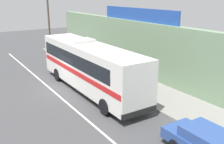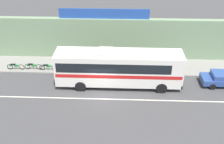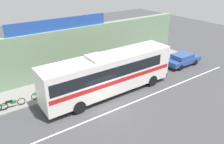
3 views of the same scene
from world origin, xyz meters
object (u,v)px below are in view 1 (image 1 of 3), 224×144
Objects in this scene: motorcycle_black at (75,59)px; pedestrian_far_right at (120,68)px; motorcycle_red at (62,53)px; motorcycle_blue at (87,64)px; pedestrian_by_curb at (152,78)px; motorcycle_purple at (69,56)px; utility_pole at (48,16)px; intercity_bus at (89,64)px.

pedestrian_far_right reaches higher than motorcycle_black.
motorcycle_black is at bearing 0.14° from motorcycle_red.
pedestrian_by_curb is (8.16, 1.05, 0.60)m from motorcycle_blue.
motorcycle_black is 1.68m from motorcycle_purple.
pedestrian_far_right is (8.50, 0.86, 0.54)m from motorcycle_purple.
motorcycle_purple is at bearing -174.82° from pedestrian_by_curb.
motorcycle_purple is 1.06× the size of pedestrian_by_curb.
utility_pole is 5.15m from motorcycle_red.
pedestrian_far_right is (10.36, 0.97, 0.54)m from motorcycle_red.
intercity_bus is 3.51m from pedestrian_far_right.
pedestrian_by_curb is 1.05× the size of pedestrian_far_right.
pedestrian_by_curb is at bearing 6.56° from motorcycle_black.
pedestrian_far_right is at bearing 10.28° from motorcycle_blue.
motorcycle_purple is at bearing -174.21° from pedestrian_far_right.
motorcycle_red is at bearing -176.53° from motorcycle_purple.
motorcycle_red is 5.98m from motorcycle_blue.
intercity_bus reaches higher than pedestrian_far_right.
motorcycle_purple is at bearing 165.22° from intercity_bus.
intercity_bus is 6.88× the size of pedestrian_by_curb.
intercity_bus is 4.76m from pedestrian_by_curb.
motorcycle_red is 1.86m from motorcycle_purple.
pedestrian_by_curb is at bearing 5.18° from motorcycle_purple.
motorcycle_black and motorcycle_blue have the same top height.
intercity_bus is at bearing -77.32° from pedestrian_far_right.
intercity_bus reaches higher than motorcycle_black.
pedestrian_far_right is (6.82, 0.97, 0.54)m from motorcycle_black.
pedestrian_by_curb is at bearing 7.32° from motorcycle_blue.
intercity_bus is at bearing -8.72° from utility_pole.
pedestrian_by_curb is (14.13, 1.23, 0.60)m from motorcycle_red.
utility_pole is 5.05× the size of pedestrian_far_right.
utility_pole is 4.56× the size of motorcycle_purple.
motorcycle_purple is 1.11× the size of pedestrian_far_right.
motorcycle_red is (-11.10, 2.32, -1.50)m from intercity_bus.
motorcycle_black is (3.54, 0.01, 0.00)m from motorcycle_red.
utility_pole reaches higher than motorcycle_purple.
utility_pole reaches higher than pedestrian_by_curb.
utility_pole is (-14.44, 2.22, 2.42)m from intercity_bus.
motorcycle_blue is (9.32, 0.29, -3.92)m from utility_pole.
utility_pole reaches higher than motorcycle_blue.
intercity_bus is 14.81m from utility_pole.
utility_pole is 6.52m from motorcycle_purple.
utility_pole reaches higher than pedestrian_far_right.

